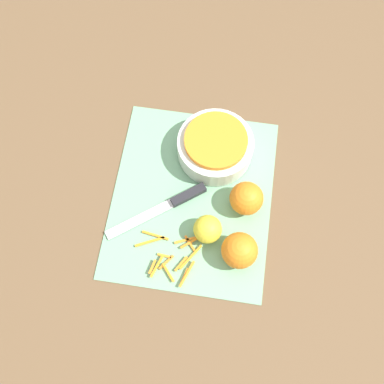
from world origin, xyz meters
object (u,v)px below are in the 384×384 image
object	(u,v)px
knife	(175,201)
orange_left	(247,197)
orange_right	(240,250)
bowl_speckled	(215,146)
lemon	(208,229)

from	to	relation	value
knife	orange_left	bearing A→B (deg)	150.58
orange_left	orange_right	distance (m)	0.12
orange_right	bowl_speckled	bearing A→B (deg)	-160.89
orange_right	lemon	distance (m)	0.08
bowl_speckled	orange_right	world-z (taller)	orange_right
knife	bowl_speckled	bearing A→B (deg)	-154.91
bowl_speckled	orange_left	size ratio (longest dim) A/B	2.34
bowl_speckled	orange_left	distance (m)	0.15
orange_left	lemon	world-z (taller)	orange_left
orange_right	lemon	bearing A→B (deg)	-117.77
knife	orange_right	distance (m)	0.19
orange_left	lemon	bearing A→B (deg)	-41.76
orange_right	lemon	world-z (taller)	orange_right
orange_right	orange_left	bearing A→B (deg)	179.08
orange_left	orange_right	world-z (taller)	orange_right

